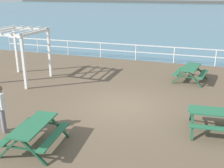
# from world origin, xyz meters

# --- Properties ---
(ground_plane) EXTENTS (30.00, 24.00, 0.20)m
(ground_plane) POSITION_xyz_m (0.00, 0.00, -0.10)
(ground_plane) COLOR brown
(sea_band) EXTENTS (142.00, 90.00, 0.01)m
(sea_band) POSITION_xyz_m (0.00, 52.75, 0.00)
(sea_band) COLOR teal
(sea_band) RESTS_ON ground
(distant_shoreline) EXTENTS (142.00, 6.00, 1.80)m
(distant_shoreline) POSITION_xyz_m (0.00, 95.75, 0.00)
(distant_shoreline) COLOR #4C4C47
(distant_shoreline) RESTS_ON ground
(seaward_railing) EXTENTS (23.07, 0.07, 1.08)m
(seaward_railing) POSITION_xyz_m (0.00, 7.75, 0.77)
(seaward_railing) COLOR white
(seaward_railing) RESTS_ON ground
(picnic_table_near_left) EXTENTS (1.79, 2.02, 0.80)m
(picnic_table_near_left) POSITION_xyz_m (2.48, 4.28, 0.58)
(picnic_table_near_left) COLOR #286B47
(picnic_table_near_left) RESTS_ON ground
(picnic_table_mid_centre) EXTENTS (1.65, 1.90, 0.80)m
(picnic_table_mid_centre) POSITION_xyz_m (-1.67, -3.77, 0.58)
(picnic_table_mid_centre) COLOR #286B47
(picnic_table_mid_centre) RESTS_ON ground
(picnic_table_far_left) EXTENTS (1.92, 1.67, 0.80)m
(picnic_table_far_left) POSITION_xyz_m (3.56, -1.11, 0.58)
(picnic_table_far_left) COLOR #286B47
(picnic_table_far_left) RESTS_ON ground
(visitor) EXTENTS (0.42, 0.39, 1.66)m
(visitor) POSITION_xyz_m (-3.22, -3.30, 0.95)
(visitor) COLOR slate
(visitor) RESTS_ON ground
(lattice_pergola) EXTENTS (2.53, 2.64, 2.70)m
(lattice_pergola) POSITION_xyz_m (-6.10, 1.72, 2.00)
(lattice_pergola) COLOR white
(lattice_pergola) RESTS_ON ground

